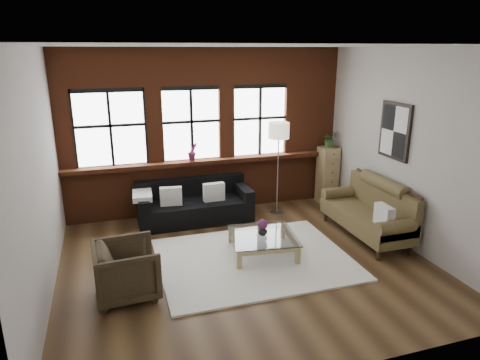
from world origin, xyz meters
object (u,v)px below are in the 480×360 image
object	(u,v)px
armchair	(127,270)
floor_lamp	(278,165)
drawer_chest	(327,175)
vase	(263,230)
vintage_settee	(366,209)
dark_sofa	(195,202)
coffee_table	(262,245)

from	to	relation	value
armchair	floor_lamp	world-z (taller)	floor_lamp
drawer_chest	floor_lamp	bearing A→B (deg)	-166.95
armchair	drawer_chest	world-z (taller)	drawer_chest
drawer_chest	vase	bearing A→B (deg)	-138.70
drawer_chest	floor_lamp	distance (m)	1.36
vintage_settee	floor_lamp	world-z (taller)	floor_lamp
dark_sofa	vase	world-z (taller)	dark_sofa
coffee_table	vase	bearing A→B (deg)	90.00
armchair	coffee_table	distance (m)	2.22
drawer_chest	coffee_table	bearing A→B (deg)	-138.70
armchair	dark_sofa	bearing A→B (deg)	-34.50
dark_sofa	vase	xyz separation A→B (m)	(0.74, -1.71, 0.02)
coffee_table	drawer_chest	bearing A→B (deg)	41.30
vintage_settee	vase	distance (m)	1.96
dark_sofa	coffee_table	bearing A→B (deg)	-66.59
coffee_table	vase	xyz separation A→B (m)	(0.00, 0.00, 0.25)
coffee_table	floor_lamp	distance (m)	2.04
armchair	drawer_chest	xyz separation A→B (m)	(4.31, 2.51, 0.23)
dark_sofa	floor_lamp	bearing A→B (deg)	-2.98
floor_lamp	armchair	bearing A→B (deg)	-143.98
vintage_settee	coffee_table	xyz separation A→B (m)	(-1.95, -0.11, -0.36)
dark_sofa	drawer_chest	world-z (taller)	drawer_chest
dark_sofa	vintage_settee	distance (m)	3.14
dark_sofa	coffee_table	distance (m)	1.88
coffee_table	armchair	bearing A→B (deg)	-164.57
dark_sofa	floor_lamp	xyz separation A→B (m)	(1.65, -0.09, 0.60)
armchair	vase	xyz separation A→B (m)	(2.13, 0.59, 0.04)
drawer_chest	dark_sofa	bearing A→B (deg)	-175.93
vintage_settee	floor_lamp	bearing A→B (deg)	124.41
armchair	floor_lamp	bearing A→B (deg)	-57.34
dark_sofa	vase	distance (m)	1.86
dark_sofa	floor_lamp	size ratio (longest dim) A/B	1.08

